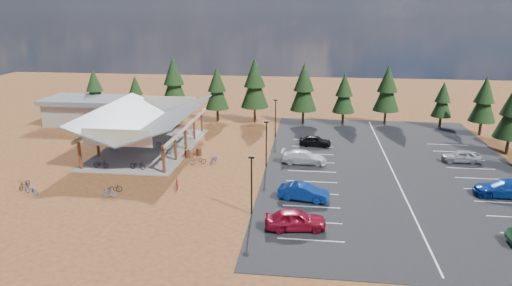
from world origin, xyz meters
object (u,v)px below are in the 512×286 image
Objects in this scene: bike_8 at (25,184)px; bike_7 at (189,132)px; trash_bin_1 at (199,152)px; car_0 at (295,219)px; bike_0 at (101,164)px; bike_10 at (31,190)px; bike_2 at (135,137)px; bike_6 at (162,144)px; bike_13 at (110,193)px; lamp_post_2 at (275,115)px; trash_bin_0 at (187,154)px; bike_pavilion at (148,118)px; car_8 at (461,156)px; car_1 at (304,192)px; car_4 at (315,141)px; bike_3 at (155,127)px; lamp_post_0 at (252,181)px; car_7 at (504,188)px; bike_4 at (138,165)px; bike_14 at (214,159)px; bike_5 at (172,151)px; lamp_post_1 at (266,141)px; bike_1 at (114,149)px; car_3 at (304,157)px; outbuilding at (84,110)px; bike_15 at (187,153)px; bike_12 at (113,188)px; bike_11 at (177,183)px; bike_16 at (198,160)px.

bike_7 is at bearing 58.47° from bike_8.
trash_bin_1 is 21.03m from car_0.
bike_0 is 8.24m from bike_10.
car_0 is (21.59, -21.80, 0.25)m from bike_2.
bike_13 is (0.17, -15.55, -0.06)m from bike_6.
bike_6 is at bearing -153.53° from lamp_post_2.
car_0 reaches higher than trash_bin_0.
bike_pavilion reaches higher than car_8.
car_4 is (1.06, 16.99, -0.08)m from car_1.
bike_3 is 22.53m from bike_8.
lamp_post_0 is 2.99× the size of bike_7.
car_4 is 0.73× the size of car_7.
bike_13 is (-13.30, -22.26, -2.49)m from lamp_post_2.
bike_4 is 1.02× the size of bike_14.
bike_5 is (6.31, 5.31, 0.05)m from bike_0.
lamp_post_1 is at bearing -141.55° from bike_3.
lamp_post_1 is at bearing -18.43° from bike_pavilion.
car_8 is (33.10, -6.72, 0.12)m from bike_7.
car_3 is at bearing -88.05° from bike_1.
bike_15 is (19.47, -13.73, -1.56)m from outbuilding.
outbuilding is 2.14× the size of lamp_post_0.
bike_4 is 36.15m from car_7.
car_1 is (15.85, -19.41, 0.17)m from bike_7.
bike_4 reaches higher than bike_6.
car_4 reaches higher than bike_4.
bike_8 is 45.84m from car_8.
bike_3 is 0.34× the size of car_7.
outbuilding is 23.88m from bike_15.
bike_2 is 1.10× the size of bike_7.
bike_1 is 0.94× the size of bike_12.
outbuilding is at bearing 136.01° from lamp_post_0.
bike_3 is at bearing -1.95° from bike_0.
lamp_post_0 reaches higher than bike_2.
bike_13 is (5.17, -12.83, -0.08)m from bike_1.
bike_15 is 0.31× the size of car_3.
car_3 is (-0.21, 10.12, -0.02)m from car_1.
bike_7 is (-0.27, 8.32, 0.02)m from bike_5.
bike_10 is (-20.92, -10.35, -2.52)m from lamp_post_1.
bike_11 is (9.04, -19.97, -0.19)m from bike_3.
bike_10 is 16.75m from bike_16.
bike_1 is at bearing -86.82° from car_8.
bike_15 is at bearing -35.18° from outbuilding.
trash_bin_0 is 0.48× the size of bike_2.
bike_3 is 1.17× the size of bike_15.
lamp_post_0 is 14.30m from car_3.
car_0 is (17.30, -5.33, 0.41)m from bike_12.
trash_bin_1 is 3.24m from bike_16.
car_0 is (21.39, -11.54, 0.31)m from bike_0.
car_0 is at bearing -122.69° from bike_1.
lamp_post_1 reaches higher than car_4.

